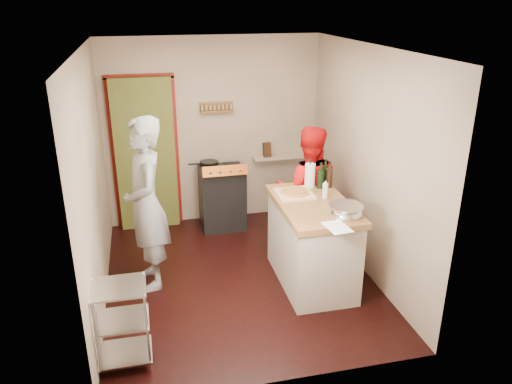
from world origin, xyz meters
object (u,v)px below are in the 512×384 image
at_px(wire_shelving, 121,321).
at_px(island, 312,241).
at_px(person_stripe, 146,205).
at_px(person_red, 308,191).
at_px(stove, 222,196).

bearing_deg(wire_shelving, island, 24.25).
bearing_deg(person_stripe, person_red, 92.02).
relative_size(wire_shelving, island, 0.55).
relative_size(stove, wire_shelving, 1.26).
bearing_deg(stove, person_red, -46.58).
relative_size(island, person_red, 0.88).
distance_m(person_stripe, person_red, 1.99).
distance_m(wire_shelving, person_red, 2.82).
relative_size(stove, island, 0.69).
bearing_deg(stove, island, -66.16).
relative_size(island, person_stripe, 0.75).
relative_size(stove, person_red, 0.61).
height_order(wire_shelving, person_stripe, person_stripe).
bearing_deg(person_stripe, stove, 133.97).
relative_size(stove, person_stripe, 0.52).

